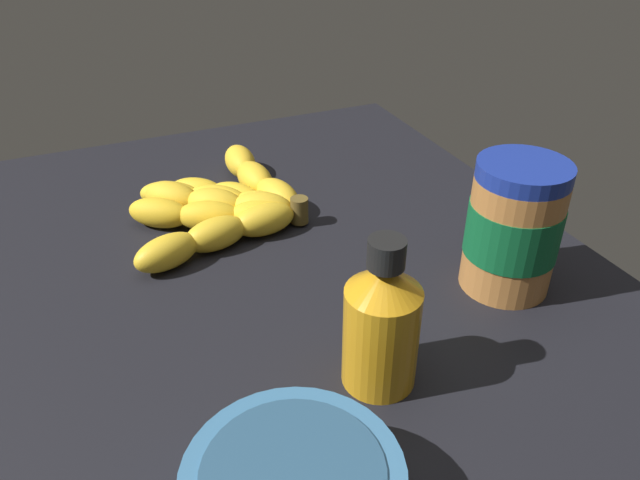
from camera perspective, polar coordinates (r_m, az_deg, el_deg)
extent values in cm
cube|color=black|center=(60.96, -3.89, -5.38)|extent=(82.82, 65.40, 3.81)
ellipsoid|color=yellow|center=(71.07, -4.01, 4.17)|extent=(7.60, 5.35, 3.69)
ellipsoid|color=yellow|center=(75.35, -6.15, 5.78)|extent=(7.25, 4.44, 3.69)
ellipsoid|color=yellow|center=(80.06, -7.52, 7.35)|extent=(7.01, 3.95, 3.69)
ellipsoid|color=yellow|center=(70.34, -4.63, 3.44)|extent=(6.83, 5.85, 2.87)
ellipsoid|color=yellow|center=(72.81, -8.01, 4.28)|extent=(6.44, 6.51, 2.87)
ellipsoid|color=yellow|center=(74.72, -11.59, 4.69)|extent=(5.73, 6.86, 2.87)
ellipsoid|color=yellow|center=(69.69, -5.32, 3.28)|extent=(7.30, 7.49, 3.23)
ellipsoid|color=yellow|center=(71.81, -9.63, 3.87)|extent=(6.87, 7.75, 3.23)
ellipsoid|color=yellow|center=(73.77, -13.91, 4.16)|extent=(6.34, 7.89, 3.23)
ellipsoid|color=yellow|center=(68.63, -5.49, 3.01)|extent=(6.58, 7.85, 3.72)
ellipsoid|color=yellow|center=(70.13, -9.87, 3.34)|extent=(7.11, 7.76, 3.72)
ellipsoid|color=yellow|center=(72.62, -13.78, 3.92)|extent=(7.51, 7.53, 3.72)
ellipsoid|color=yellow|center=(67.75, -5.61, 2.44)|extent=(5.04, 7.78, 3.42)
ellipsoid|color=yellow|center=(68.21, -10.41, 2.25)|extent=(6.12, 7.94, 3.42)
ellipsoid|color=yellow|center=(70.04, -14.88, 2.50)|extent=(6.97, 7.81, 3.42)
ellipsoid|color=yellow|center=(66.57, -5.30, 1.91)|extent=(4.03, 7.32, 3.50)
ellipsoid|color=yellow|center=(64.71, -9.76, 0.57)|extent=(4.84, 7.63, 3.50)
ellipsoid|color=yellow|center=(62.73, -14.21, -1.12)|extent=(5.57, 7.82, 3.50)
cylinder|color=brown|center=(68.04, -1.95, 2.82)|extent=(2.00, 2.00, 3.00)
cylinder|color=#B27238|center=(59.06, 17.61, 0.55)|extent=(8.46, 8.46, 11.37)
cylinder|color=#0F592D|center=(58.77, 17.70, 1.02)|extent=(8.63, 8.63, 5.11)
cylinder|color=navy|center=(56.10, 18.68, 6.14)|extent=(8.43, 8.43, 1.51)
cylinder|color=orange|center=(47.10, 5.73, -9.04)|extent=(5.86, 5.86, 8.63)
cone|color=orange|center=(43.71, 6.11, -3.69)|extent=(5.86, 5.86, 2.24)
cylinder|color=black|center=(42.44, 6.28, -1.26)|extent=(2.76, 2.76, 2.21)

